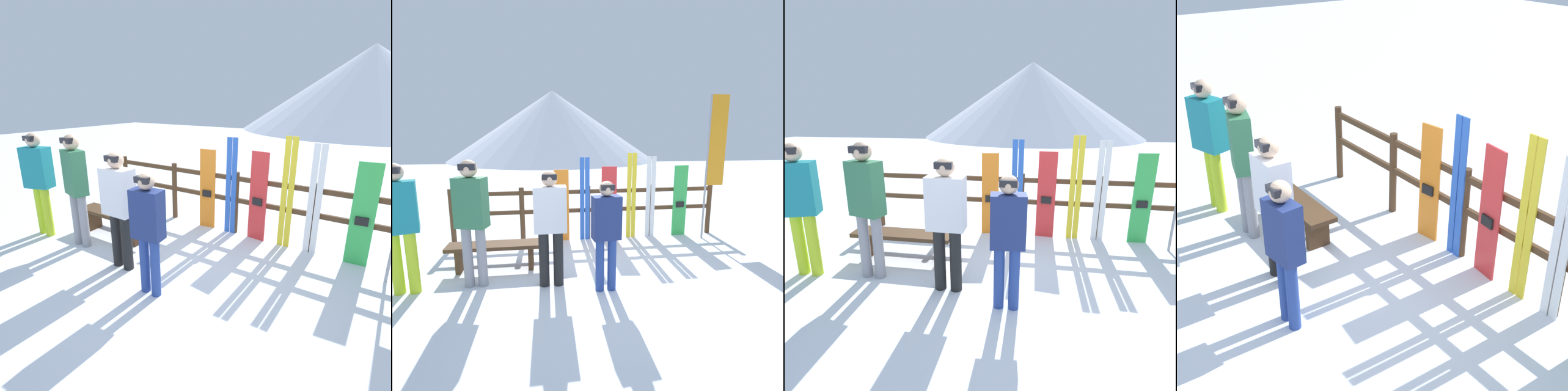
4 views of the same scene
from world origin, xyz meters
TOP-DOWN VIEW (x-y plane):
  - ground_plane at (0.00, 0.00)m, footprint 40.00×40.00m
  - mountain_backdrop at (0.00, 23.72)m, footprint 18.00×18.00m
  - fence at (0.00, 1.72)m, footprint 5.50×0.10m
  - bench at (-1.70, 0.43)m, footprint 1.50×0.36m
  - person_plaid_green at (-1.90, -0.11)m, footprint 0.47×0.34m
  - person_white at (-0.82, -0.24)m, footprint 0.45×0.25m
  - person_teal at (-2.80, -0.19)m, footprint 0.51×0.38m
  - person_navy at (-0.07, -0.50)m, footprint 0.40×0.25m
  - snowboard_orange at (-0.55, 1.66)m, footprint 0.30×0.09m
  - ski_pair_blue at (-0.08, 1.67)m, footprint 0.19×0.02m
  - snowboard_red at (0.43, 1.66)m, footprint 0.31×0.08m
  - ski_pair_yellow at (0.91, 1.67)m, footprint 0.20×0.02m
  - ski_pair_white at (1.33, 1.67)m, footprint 0.19×0.02m
  - snowboard_green at (1.99, 1.66)m, footprint 0.31×0.08m

SIDE VIEW (x-z plane):
  - ground_plane at x=0.00m, z-range 0.00..0.00m
  - bench at x=-1.70m, z-range 0.11..0.55m
  - fence at x=0.00m, z-range 0.11..1.23m
  - snowboard_orange at x=-0.55m, z-range 0.00..1.47m
  - snowboard_red at x=0.43m, z-range 0.00..1.52m
  - snowboard_green at x=1.99m, z-range 0.00..1.52m
  - ski_pair_blue at x=-0.08m, z-range 0.00..1.72m
  - ski_pair_white at x=1.33m, z-range 0.00..1.73m
  - ski_pair_yellow at x=0.91m, z-range 0.00..1.80m
  - person_navy at x=-0.07m, z-range 0.13..1.69m
  - person_white at x=-0.82m, z-range 0.13..1.81m
  - person_teal at x=-2.80m, z-range 0.15..1.95m
  - person_plaid_green at x=-1.90m, z-range 0.16..1.99m
  - mountain_backdrop at x=0.00m, z-range 0.00..6.00m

